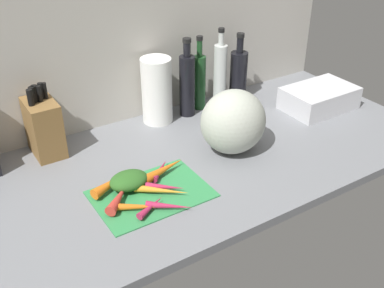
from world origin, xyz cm
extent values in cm
cube|color=slate|center=(0.00, 0.00, -1.50)|extent=(170.00, 80.00, 3.00)
cube|color=#BCB7AD|center=(0.00, 38.50, 30.00)|extent=(170.00, 3.00, 60.00)
cube|color=#338C4C|center=(-24.96, -11.61, 0.40)|extent=(34.41, 23.95, 0.80)
cone|color=#B2264C|center=(-28.96, -18.96, 1.90)|extent=(10.67, 6.52, 2.21)
cone|color=orange|center=(-22.63, -13.95, 2.00)|extent=(13.94, 12.64, 2.40)
cone|color=orange|center=(-33.60, -2.97, 2.52)|extent=(15.53, 8.75, 3.43)
cone|color=#B2264C|center=(-17.63, -4.00, 2.00)|extent=(10.27, 9.27, 2.39)
cone|color=orange|center=(-30.35, -17.94, 1.83)|extent=(14.60, 10.06, 2.07)
cone|color=#B2264C|center=(-20.91, -12.86, 1.96)|extent=(10.59, 9.20, 2.32)
cone|color=red|center=(-35.03, -10.73, 2.46)|extent=(12.16, 11.96, 3.33)
cone|color=orange|center=(-17.05, -5.15, 2.50)|extent=(17.14, 7.45, 3.40)
cone|color=#B2264C|center=(-24.42, -21.51, 1.93)|extent=(11.96, 10.15, 2.26)
ellipsoid|color=#2D6023|center=(-29.41, -5.71, 3.35)|extent=(12.04, 9.26, 5.10)
ellipsoid|color=#B2B7A8|center=(11.14, -3.76, 11.14)|extent=(22.92, 20.80, 22.28)
cube|color=brown|center=(-43.67, 29.07, 9.69)|extent=(9.60, 15.03, 19.38)
cylinder|color=black|center=(-46.47, 27.77, 22.13)|extent=(1.95, 1.95, 5.50)
cylinder|color=black|center=(-45.35, 29.41, 22.13)|extent=(1.92, 1.92, 5.50)
cylinder|color=black|center=(-44.23, 30.10, 22.13)|extent=(2.13, 2.13, 5.50)
cylinder|color=black|center=(-43.11, 29.02, 22.13)|extent=(1.51, 1.51, 5.50)
cylinder|color=black|center=(-41.99, 30.98, 22.13)|extent=(1.81, 1.81, 5.50)
cylinder|color=black|center=(-40.87, 30.53, 22.13)|extent=(1.43, 1.43, 5.50)
cylinder|color=white|center=(0.48, 29.50, 12.69)|extent=(11.54, 11.54, 25.38)
cylinder|color=black|center=(12.57, 28.03, 12.08)|extent=(6.10, 6.10, 24.16)
cylinder|color=black|center=(12.57, 28.03, 26.89)|extent=(2.81, 2.81, 5.46)
cylinder|color=black|center=(12.57, 28.03, 30.42)|extent=(3.24, 3.24, 1.60)
cylinder|color=#19421E|center=(19.85, 30.53, 10.99)|extent=(5.20, 5.20, 21.98)
cylinder|color=#19421E|center=(19.85, 30.53, 25.25)|extent=(2.21, 2.21, 6.54)
cylinder|color=black|center=(19.85, 30.53, 29.33)|extent=(2.54, 2.54, 1.60)
cylinder|color=silver|center=(28.63, 28.67, 12.68)|extent=(5.23, 5.23, 25.37)
cylinder|color=silver|center=(28.63, 28.67, 28.02)|extent=(2.16, 2.16, 5.31)
cylinder|color=black|center=(28.63, 28.67, 31.48)|extent=(2.48, 2.48, 1.60)
cylinder|color=black|center=(38.28, 28.87, 10.28)|extent=(7.17, 7.17, 20.56)
cylinder|color=black|center=(38.28, 28.87, 23.75)|extent=(2.76, 2.76, 6.38)
cylinder|color=black|center=(38.28, 28.87, 27.74)|extent=(3.18, 3.18, 1.60)
cube|color=silver|center=(60.66, 3.80, 4.53)|extent=(28.76, 18.84, 9.06)
camera|label=1|loc=(-75.57, -114.21, 85.27)|focal=43.72mm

